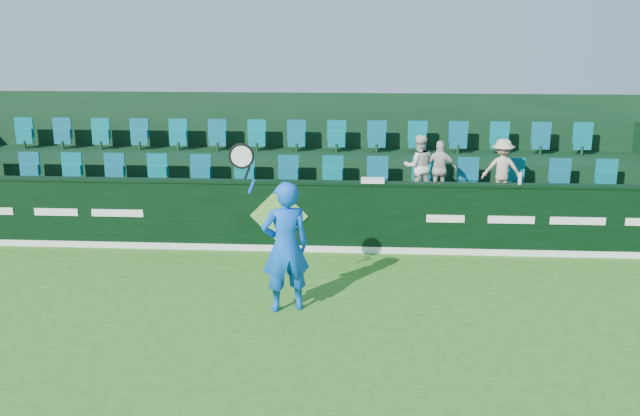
# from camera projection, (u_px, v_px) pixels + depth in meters

# --- Properties ---
(ground) EXTENTS (60.00, 60.00, 0.00)m
(ground) POSITION_uv_depth(u_px,v_px,m) (246.00, 339.00, 9.79)
(ground) COLOR #246C19
(ground) RESTS_ON ground
(sponsor_hoarding) EXTENTS (16.00, 0.25, 1.35)m
(sponsor_hoarding) POSITION_uv_depth(u_px,v_px,m) (280.00, 216.00, 13.48)
(sponsor_hoarding) COLOR black
(sponsor_hoarding) RESTS_ON ground
(stand_tier_front) EXTENTS (16.00, 2.00, 0.80)m
(stand_tier_front) POSITION_uv_depth(u_px,v_px,m) (286.00, 214.00, 14.61)
(stand_tier_front) COLOR black
(stand_tier_front) RESTS_ON ground
(stand_tier_back) EXTENTS (16.00, 1.80, 1.30)m
(stand_tier_back) POSITION_uv_depth(u_px,v_px,m) (295.00, 182.00, 16.38)
(stand_tier_back) COLOR black
(stand_tier_back) RESTS_ON ground
(stand_rear) EXTENTS (16.00, 4.10, 2.60)m
(stand_rear) POSITION_uv_depth(u_px,v_px,m) (297.00, 155.00, 16.67)
(stand_rear) COLOR black
(stand_rear) RESTS_ON ground
(seat_row_front) EXTENTS (13.50, 0.50, 0.60)m
(seat_row_front) POSITION_uv_depth(u_px,v_px,m) (288.00, 177.00, 14.82)
(seat_row_front) COLOR #05656D
(seat_row_front) RESTS_ON stand_tier_front
(seat_row_back) EXTENTS (13.50, 0.50, 0.60)m
(seat_row_back) POSITION_uv_depth(u_px,v_px,m) (296.00, 139.00, 16.43)
(seat_row_back) COLOR #05656D
(seat_row_back) RESTS_ON stand_tier_back
(tennis_player) EXTENTS (1.27, 0.69, 2.61)m
(tennis_player) POSITION_uv_depth(u_px,v_px,m) (285.00, 246.00, 10.56)
(tennis_player) COLOR blue
(tennis_player) RESTS_ON ground
(spectator_left) EXTENTS (0.68, 0.56, 1.27)m
(spectator_left) POSITION_uv_depth(u_px,v_px,m) (419.00, 166.00, 14.20)
(spectator_left) COLOR silver
(spectator_left) RESTS_ON stand_tier_front
(spectator_middle) EXTENTS (0.69, 0.32, 1.15)m
(spectator_middle) POSITION_uv_depth(u_px,v_px,m) (440.00, 169.00, 14.19)
(spectator_middle) COLOR silver
(spectator_middle) RESTS_ON stand_tier_front
(spectator_right) EXTENTS (0.83, 0.55, 1.20)m
(spectator_right) POSITION_uv_depth(u_px,v_px,m) (502.00, 169.00, 14.11)
(spectator_right) COLOR #C3AD89
(spectator_right) RESTS_ON stand_tier_front
(towel) EXTENTS (0.43, 0.28, 0.06)m
(towel) POSITION_uv_depth(u_px,v_px,m) (373.00, 180.00, 13.19)
(towel) COLOR white
(towel) RESTS_ON sponsor_hoarding
(drinks_bottle) EXTENTS (0.07, 0.07, 0.21)m
(drinks_bottle) POSITION_uv_depth(u_px,v_px,m) (520.00, 178.00, 13.00)
(drinks_bottle) COLOR silver
(drinks_bottle) RESTS_ON sponsor_hoarding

